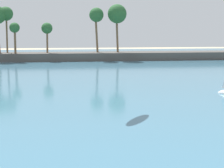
# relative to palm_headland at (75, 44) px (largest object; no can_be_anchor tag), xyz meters

# --- Properties ---
(sea) EXTENTS (220.00, 112.00, 0.06)m
(sea) POSITION_rel_palm_headland_xyz_m (-0.49, -16.18, -3.65)
(sea) COLOR teal
(sea) RESTS_ON ground
(palm_headland) EXTENTS (112.00, 6.79, 13.42)m
(palm_headland) POSITION_rel_palm_headland_xyz_m (0.00, 0.00, 0.00)
(palm_headland) COLOR #514C47
(palm_headland) RESTS_ON ground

